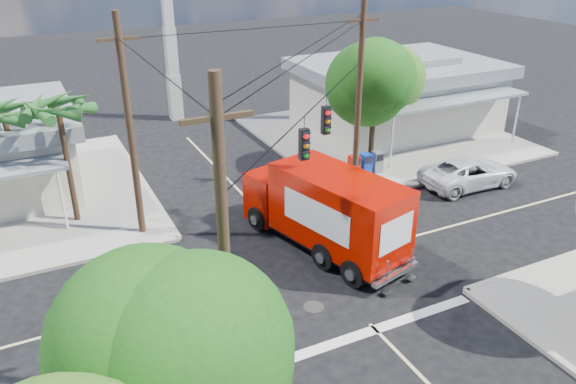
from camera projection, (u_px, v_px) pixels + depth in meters
ground at (311, 264)px, 21.36m from camera, size 120.00×120.00×0.00m
sidewalk_ne at (383, 136)px, 34.52m from camera, size 14.12×14.12×0.14m
road_markings at (331, 284)px, 20.16m from camera, size 32.00×32.00×0.01m
building_ne at (397, 93)px, 35.10m from camera, size 11.80×10.20×4.50m
radio_tower at (169, 33)px, 35.42m from camera, size 0.80×0.80×17.00m
tree_sw_front at (179, 351)px, 10.60m from camera, size 3.88×3.78×6.03m
tree_ne_front at (376, 81)px, 27.72m from camera, size 4.21×4.14×6.66m
tree_ne_back at (392, 78)px, 30.79m from camera, size 3.77×3.66×5.82m
palm_nw_front at (58, 110)px, 22.32m from camera, size 3.01×3.08×5.59m
palm_nw_back at (4, 116)px, 22.89m from camera, size 3.01×3.08×5.19m
utility_poles at (253, 142)px, 20.05m from camera, size 12.00×10.68×9.00m
vending_boxes at (366, 164)px, 28.71m from camera, size 1.90×0.50×1.10m
delivery_truck at (325, 210)px, 21.79m from camera, size 4.12×7.98×3.32m
parked_car at (469, 172)px, 27.66m from camera, size 5.09×2.44×1.40m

